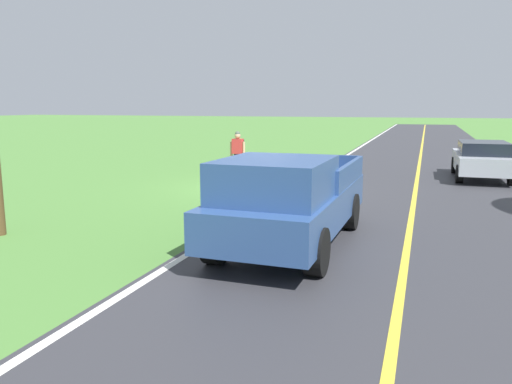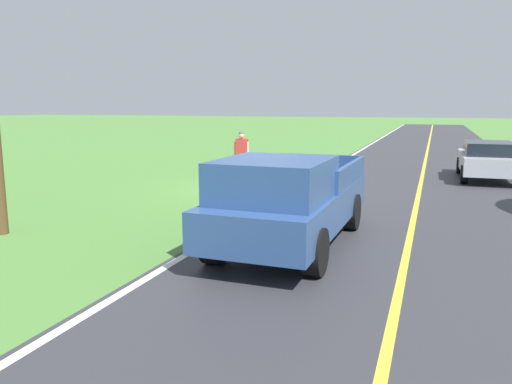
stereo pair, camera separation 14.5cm
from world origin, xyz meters
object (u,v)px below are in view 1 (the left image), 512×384
Objects in this scene: suitcase_carried at (227,170)px; pickup_truck_passing at (288,199)px; sedan_near_oncoming at (482,159)px; hitchhiker_walking at (238,151)px.

pickup_truck_passing reaches higher than suitcase_carried.
sedan_near_oncoming is (-9.34, -2.33, 0.51)m from suitcase_carried.
pickup_truck_passing is (-4.86, 8.87, 0.72)m from suitcase_carried.
pickup_truck_passing is 12.06m from sedan_near_oncoming.
hitchhiker_walking is 0.40× the size of sedan_near_oncoming.
pickup_truck_passing reaches higher than hitchhiker_walking.
suitcase_carried is at bearing 10.66° from hitchhiker_walking.
hitchhiker_walking is 3.53× the size of suitcase_carried.
sedan_near_oncoming is at bearing -111.82° from pickup_truck_passing.
suitcase_carried is 9.64m from sedan_near_oncoming.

